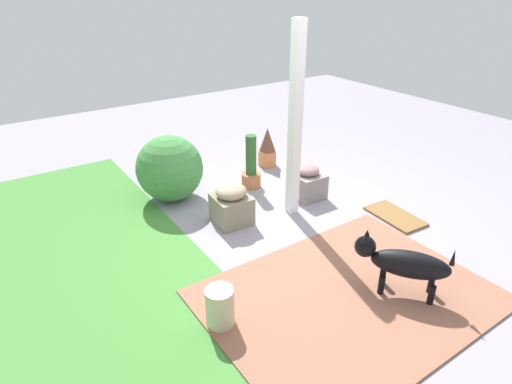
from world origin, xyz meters
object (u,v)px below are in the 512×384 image
object	(u,v)px
dog	(403,263)
terracotta_pot_spiky	(267,148)
porch_pillar	(295,124)
ceramic_urn	(220,307)
round_shrub	(170,168)
stone_planter_mid	(232,205)
doormat	(395,216)
terracotta_pot_tall	(251,169)
stone_planter_nearest	(307,183)

from	to	relation	value
dog	terracotta_pot_spiky	bearing A→B (deg)	-13.45
terracotta_pot_spiky	dog	world-z (taller)	terracotta_pot_spiky
porch_pillar	ceramic_urn	distance (m)	2.16
ceramic_urn	round_shrub	bearing A→B (deg)	-14.93
terracotta_pot_spiky	ceramic_urn	size ratio (longest dim) A/B	1.65
stone_planter_mid	doormat	world-z (taller)	stone_planter_mid
porch_pillar	terracotta_pot_spiky	size ratio (longest dim) A/B	3.77
terracotta_pot_tall	dog	world-z (taller)	terracotta_pot_tall
terracotta_pot_spiky	doormat	bearing A→B (deg)	-171.07
round_shrub	dog	world-z (taller)	round_shrub
dog	stone_planter_nearest	bearing A→B (deg)	-16.01
stone_planter_mid	round_shrub	world-z (taller)	round_shrub
porch_pillar	doormat	xyz separation A→B (m)	(-0.78, -0.90, -1.05)
stone_planter_nearest	round_shrub	distance (m)	1.70
stone_planter_mid	doormat	xyz separation A→B (m)	(-0.97, -1.61, -0.21)
stone_planter_mid	dog	distance (m)	1.95
dog	ceramic_urn	world-z (taller)	dog
stone_planter_nearest	doormat	world-z (taller)	stone_planter_nearest
stone_planter_mid	doormat	size ratio (longest dim) A/B	0.70
terracotta_pot_spiky	porch_pillar	bearing A→B (deg)	156.23
porch_pillar	stone_planter_nearest	size ratio (longest dim) A/B	5.07
porch_pillar	ceramic_urn	world-z (taller)	porch_pillar
doormat	ceramic_urn	bearing A→B (deg)	97.88
stone_planter_nearest	ceramic_urn	xyz separation A→B (m)	(-1.33, 2.01, -0.02)
dog	terracotta_pot_tall	bearing A→B (deg)	-2.67
stone_planter_nearest	terracotta_pot_spiky	world-z (taller)	terracotta_pot_spiky
stone_planter_mid	terracotta_pot_tall	xyz separation A→B (m)	(0.64, -0.69, 0.03)
terracotta_pot_spiky	doormat	xyz separation A→B (m)	(-2.08, -0.33, -0.25)
round_shrub	doormat	world-z (taller)	round_shrub
porch_pillar	doormat	world-z (taller)	porch_pillar
doormat	stone_planter_nearest	bearing A→B (deg)	27.06
ceramic_urn	stone_planter_nearest	bearing A→B (deg)	-56.62
terracotta_pot_tall	dog	size ratio (longest dim) A/B	0.97
dog	doormat	xyz separation A→B (m)	(0.89, -1.04, -0.31)
terracotta_pot_tall	ceramic_urn	distance (m)	2.52
stone_planter_nearest	dog	size ratio (longest dim) A/B	0.58
round_shrub	stone_planter_mid	bearing A→B (deg)	-161.25
porch_pillar	dog	xyz separation A→B (m)	(-1.67, 0.14, -0.75)
terracotta_pot_spiky	ceramic_urn	world-z (taller)	terracotta_pot_spiky
terracotta_pot_spiky	ceramic_urn	bearing A→B (deg)	137.97
stone_planter_mid	ceramic_urn	distance (m)	1.60
stone_planter_mid	dog	world-z (taller)	dog
stone_planter_nearest	doormat	distance (m)	1.11
stone_planter_mid	round_shrub	size ratio (longest dim) A/B	0.57
stone_planter_mid	ceramic_urn	bearing A→B (deg)	145.43
round_shrub	doormat	bearing A→B (deg)	-134.53
stone_planter_mid	dog	xyz separation A→B (m)	(-1.86, -0.57, 0.10)
stone_planter_nearest	dog	world-z (taller)	dog
porch_pillar	round_shrub	xyz separation A→B (m)	(1.10, 1.02, -0.66)
stone_planter_nearest	terracotta_pot_tall	xyz separation A→B (m)	(0.63, 0.42, 0.06)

